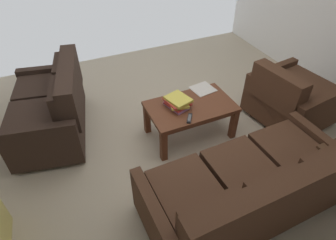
{
  "coord_description": "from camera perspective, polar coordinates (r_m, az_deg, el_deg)",
  "views": [
    {
      "loc": [
        1.15,
        2.27,
        2.47
      ],
      "look_at": [
        0.37,
        0.52,
        0.86
      ],
      "focal_mm": 30.53,
      "sensor_mm": 36.0,
      "label": 1
    }
  ],
  "objects": [
    {
      "name": "tv_remote",
      "position": [
        3.15,
        4.32,
        0.35
      ],
      "size": [
        0.13,
        0.16,
        0.02
      ],
      "color": "black",
      "rests_on": "coffee_table"
    },
    {
      "name": "loveseat_near",
      "position": [
        3.69,
        -22.07,
        2.27
      ],
      "size": [
        1.03,
        1.45,
        0.91
      ],
      "color": "black",
      "rests_on": "ground"
    },
    {
      "name": "sofa_main",
      "position": [
        2.74,
        16.08,
        -13.06
      ],
      "size": [
        1.93,
        0.94,
        0.81
      ],
      "color": "black",
      "rests_on": "ground"
    },
    {
      "name": "ground_plane",
      "position": [
        3.55,
        2.03,
        -4.21
      ],
      "size": [
        5.08,
        5.05,
        0.01
      ],
      "primitive_type": "cube",
      "color": "#B7A88E"
    },
    {
      "name": "coffee_table",
      "position": [
        3.4,
        4.52,
        2.0
      ],
      "size": [
        1.02,
        0.61,
        0.46
      ],
      "color": "brown",
      "rests_on": "ground"
    },
    {
      "name": "loose_magazine",
      "position": [
        3.64,
        6.96,
        6.17
      ],
      "size": [
        0.31,
        0.29,
        0.01
      ],
      "primitive_type": "cube",
      "rotation": [
        0.0,
        0.0,
        4.85
      ],
      "color": "silver",
      "rests_on": "coffee_table"
    },
    {
      "name": "armchair_side",
      "position": [
        3.96,
        23.15,
        4.11
      ],
      "size": [
        0.99,
        1.0,
        0.82
      ],
      "color": "black",
      "rests_on": "ground"
    },
    {
      "name": "book_stack",
      "position": [
        3.29,
        1.91,
        3.59
      ],
      "size": [
        0.3,
        0.33,
        0.12
      ],
      "color": "#996699",
      "rests_on": "coffee_table"
    }
  ]
}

